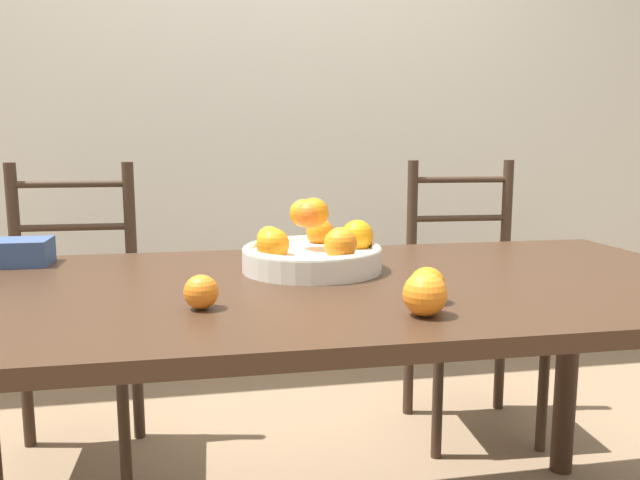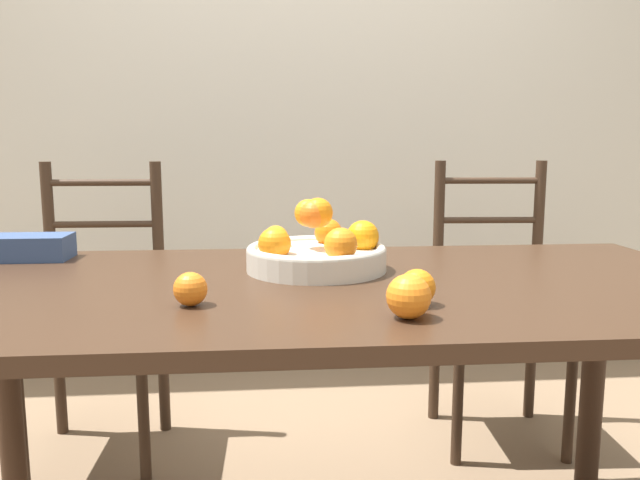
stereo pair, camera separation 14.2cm
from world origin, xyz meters
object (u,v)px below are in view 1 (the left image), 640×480
(chair_left, at_px, (70,322))
(book_stack, at_px, (3,253))
(orange_loose_0, at_px, (201,292))
(chair_right, at_px, (470,302))
(fruit_bowl, at_px, (313,250))
(orange_loose_1, at_px, (427,285))
(orange_loose_2, at_px, (425,294))

(chair_left, xyz_separation_m, book_stack, (-0.06, -0.41, 0.31))
(orange_loose_0, distance_m, chair_right, 1.39)
(fruit_bowl, relative_size, orange_loose_1, 4.83)
(orange_loose_0, relative_size, orange_loose_1, 0.93)
(fruit_bowl, distance_m, orange_loose_2, 0.46)
(book_stack, bearing_deg, orange_loose_0, -46.73)
(fruit_bowl, distance_m, orange_loose_1, 0.39)
(orange_loose_0, bearing_deg, book_stack, 133.27)
(orange_loose_2, xyz_separation_m, chair_left, (-0.83, 1.07, -0.32))
(fruit_bowl, height_order, orange_loose_0, fruit_bowl)
(orange_loose_1, distance_m, chair_left, 1.35)
(fruit_bowl, relative_size, orange_loose_2, 4.24)
(fruit_bowl, xyz_separation_m, orange_loose_2, (0.13, -0.44, -0.01))
(chair_left, bearing_deg, orange_loose_1, -47.40)
(orange_loose_1, height_order, chair_right, chair_right)
(orange_loose_1, distance_m, book_stack, 1.09)
(fruit_bowl, xyz_separation_m, orange_loose_0, (-0.27, -0.32, -0.02))
(orange_loose_2, distance_m, chair_right, 1.25)
(chair_left, height_order, book_stack, chair_left)
(orange_loose_0, relative_size, chair_left, 0.07)
(orange_loose_0, xyz_separation_m, orange_loose_2, (0.40, -0.12, 0.01))
(fruit_bowl, xyz_separation_m, chair_left, (-0.71, 0.63, -0.33))
(fruit_bowl, distance_m, chair_right, 1.00)
(chair_left, relative_size, book_stack, 4.39)
(fruit_bowl, height_order, chair_left, chair_left)
(fruit_bowl, height_order, orange_loose_1, fruit_bowl)
(fruit_bowl, height_order, book_stack, fruit_bowl)
(orange_loose_0, bearing_deg, chair_right, 44.01)
(book_stack, bearing_deg, orange_loose_1, -31.14)
(orange_loose_0, distance_m, chair_left, 1.08)
(orange_loose_1, relative_size, book_stack, 0.31)
(chair_right, height_order, book_stack, chair_right)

